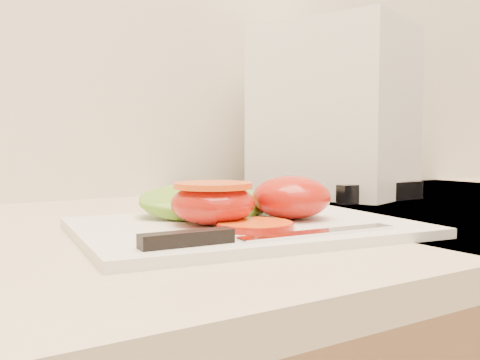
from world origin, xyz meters
TOP-DOWN VIEW (x-y plane):
  - cutting_board at (0.07, 1.58)m, footprint 0.37×0.29m
  - tomato_half_dome at (0.13, 1.58)m, footprint 0.09×0.09m
  - tomato_half_cut at (0.03, 1.59)m, footprint 0.09×0.09m
  - tomato_slice_0 at (0.05, 1.54)m, footprint 0.07×0.07m
  - lettuce_leaf_0 at (0.06, 1.65)m, footprint 0.18×0.13m
  - knife at (0.01, 1.49)m, footprint 0.25×0.04m
  - appliance at (0.42, 1.83)m, footprint 0.27×0.30m

SIDE VIEW (x-z plane):
  - cutting_board at x=0.07m, z-range 0.93..0.94m
  - tomato_slice_0 at x=0.05m, z-range 0.94..0.95m
  - knife at x=0.01m, z-range 0.94..0.95m
  - lettuce_leaf_0 at x=0.06m, z-range 0.94..0.97m
  - tomato_half_cut at x=0.03m, z-range 0.94..0.99m
  - tomato_half_dome at x=0.13m, z-range 0.94..0.99m
  - appliance at x=0.42m, z-range 0.93..1.23m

